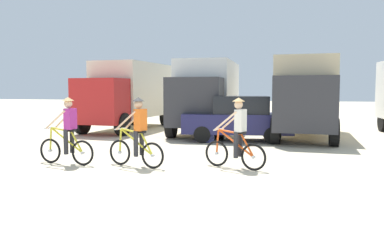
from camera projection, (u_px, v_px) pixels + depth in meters
ground_plane at (166, 188)px, 8.00m from camera, size 120.00×120.00×0.00m
box_truck_cream_rv at (130, 92)px, 19.73m from camera, size 2.88×6.91×3.35m
box_truck_white_box at (207, 92)px, 18.52m from camera, size 2.51×6.80×3.35m
box_truck_tan_camper at (305, 93)px, 16.59m from camera, size 2.67×6.85×3.35m
sedan_parked at (238, 118)px, 15.25m from camera, size 4.38×2.26×1.76m
cyclist_orange_shirt at (68, 133)px, 10.45m from camera, size 1.73×0.52×1.82m
cyclist_cowboy_hat at (137, 135)px, 10.11m from camera, size 1.69×0.62×1.82m
cyclist_near_camera at (237, 136)px, 9.89m from camera, size 1.65×0.72×1.82m
supply_crate at (205, 134)px, 15.05m from camera, size 0.79×0.83×0.61m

